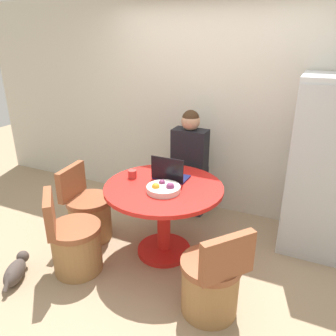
{
  "coord_description": "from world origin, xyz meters",
  "views": [
    {
      "loc": [
        1.2,
        -2.35,
        2.12
      ],
      "look_at": [
        -0.05,
        0.36,
        0.92
      ],
      "focal_mm": 35.0,
      "sensor_mm": 36.0,
      "label": 1
    }
  ],
  "objects_px": {
    "chair_near_left_corner": "(75,245)",
    "person_seated": "(191,160)",
    "laptop": "(170,174)",
    "refrigerator": "(321,167)",
    "chair_near_right_corner": "(211,283)",
    "cat": "(16,270)",
    "fruit_bowl": "(163,188)",
    "chair_left_side": "(89,214)",
    "dining_table": "(164,205)"
  },
  "relations": [
    {
      "from": "person_seated",
      "to": "cat",
      "type": "relative_size",
      "value": 3.03
    },
    {
      "from": "chair_near_right_corner",
      "to": "laptop",
      "type": "bearing_deg",
      "value": -96.9
    },
    {
      "from": "chair_near_left_corner",
      "to": "fruit_bowl",
      "type": "height_order",
      "value": "fruit_bowl"
    },
    {
      "from": "fruit_bowl",
      "to": "person_seated",
      "type": "bearing_deg",
      "value": 94.91
    },
    {
      "from": "chair_near_left_corner",
      "to": "fruit_bowl",
      "type": "relative_size",
      "value": 2.59
    },
    {
      "from": "chair_left_side",
      "to": "chair_near_right_corner",
      "type": "relative_size",
      "value": 1.0
    },
    {
      "from": "chair_near_right_corner",
      "to": "cat",
      "type": "xyz_separation_m",
      "value": [
        -1.77,
        -0.4,
        -0.19
      ]
    },
    {
      "from": "chair_near_left_corner",
      "to": "cat",
      "type": "bearing_deg",
      "value": 86.7
    },
    {
      "from": "fruit_bowl",
      "to": "cat",
      "type": "distance_m",
      "value": 1.58
    },
    {
      "from": "laptop",
      "to": "fruit_bowl",
      "type": "distance_m",
      "value": 0.29
    },
    {
      "from": "chair_left_side",
      "to": "laptop",
      "type": "height_order",
      "value": "laptop"
    },
    {
      "from": "laptop",
      "to": "fruit_bowl",
      "type": "height_order",
      "value": "laptop"
    },
    {
      "from": "refrigerator",
      "to": "person_seated",
      "type": "distance_m",
      "value": 1.41
    },
    {
      "from": "dining_table",
      "to": "laptop",
      "type": "relative_size",
      "value": 3.37
    },
    {
      "from": "person_seated",
      "to": "laptop",
      "type": "distance_m",
      "value": 0.65
    },
    {
      "from": "person_seated",
      "to": "laptop",
      "type": "bearing_deg",
      "value": 91.64
    },
    {
      "from": "dining_table",
      "to": "chair_near_left_corner",
      "type": "bearing_deg",
      "value": -136.98
    },
    {
      "from": "refrigerator",
      "to": "chair_near_right_corner",
      "type": "height_order",
      "value": "refrigerator"
    },
    {
      "from": "dining_table",
      "to": "fruit_bowl",
      "type": "xyz_separation_m",
      "value": [
        0.05,
        -0.12,
        0.24
      ]
    },
    {
      "from": "dining_table",
      "to": "chair_near_right_corner",
      "type": "distance_m",
      "value": 0.94
    },
    {
      "from": "person_seated",
      "to": "refrigerator",
      "type": "bearing_deg",
      "value": -179.79
    },
    {
      "from": "dining_table",
      "to": "fruit_bowl",
      "type": "bearing_deg",
      "value": -66.44
    },
    {
      "from": "chair_left_side",
      "to": "laptop",
      "type": "bearing_deg",
      "value": -79.6
    },
    {
      "from": "person_seated",
      "to": "laptop",
      "type": "height_order",
      "value": "person_seated"
    },
    {
      "from": "person_seated",
      "to": "laptop",
      "type": "xyz_separation_m",
      "value": [
        0.02,
        -0.64,
        0.07
      ]
    },
    {
      "from": "refrigerator",
      "to": "chair_near_left_corner",
      "type": "xyz_separation_m",
      "value": [
        -2.03,
        -1.42,
        -0.62
      ]
    },
    {
      "from": "refrigerator",
      "to": "fruit_bowl",
      "type": "relative_size",
      "value": 5.65
    },
    {
      "from": "chair_near_right_corner",
      "to": "cat",
      "type": "bearing_deg",
      "value": -38.22
    },
    {
      "from": "cat",
      "to": "fruit_bowl",
      "type": "bearing_deg",
      "value": -78.62
    },
    {
      "from": "fruit_bowl",
      "to": "chair_near_left_corner",
      "type": "bearing_deg",
      "value": -145.04
    },
    {
      "from": "person_seated",
      "to": "fruit_bowl",
      "type": "relative_size",
      "value": 4.28
    },
    {
      "from": "chair_near_right_corner",
      "to": "chair_near_left_corner",
      "type": "bearing_deg",
      "value": -48.92
    },
    {
      "from": "chair_near_right_corner",
      "to": "person_seated",
      "type": "relative_size",
      "value": 0.61
    },
    {
      "from": "chair_left_side",
      "to": "fruit_bowl",
      "type": "xyz_separation_m",
      "value": [
        0.94,
        -0.03,
        0.52
      ]
    },
    {
      "from": "laptop",
      "to": "cat",
      "type": "relative_size",
      "value": 0.77
    },
    {
      "from": "dining_table",
      "to": "cat",
      "type": "height_order",
      "value": "dining_table"
    },
    {
      "from": "laptop",
      "to": "chair_near_left_corner",
      "type": "bearing_deg",
      "value": 50.29
    },
    {
      "from": "cat",
      "to": "refrigerator",
      "type": "bearing_deg",
      "value": -79.52
    },
    {
      "from": "chair_left_side",
      "to": "person_seated",
      "type": "bearing_deg",
      "value": -49.55
    },
    {
      "from": "chair_near_left_corner",
      "to": "person_seated",
      "type": "height_order",
      "value": "person_seated"
    },
    {
      "from": "chair_near_right_corner",
      "to": "chair_near_left_corner",
      "type": "xyz_separation_m",
      "value": [
        -1.35,
        -0.05,
        0.0
      ]
    },
    {
      "from": "dining_table",
      "to": "refrigerator",
      "type": "bearing_deg",
      "value": 30.62
    },
    {
      "from": "refrigerator",
      "to": "chair_near_left_corner",
      "type": "distance_m",
      "value": 2.55
    },
    {
      "from": "laptop",
      "to": "chair_near_right_corner",
      "type": "bearing_deg",
      "value": 133.95
    },
    {
      "from": "chair_left_side",
      "to": "fruit_bowl",
      "type": "relative_size",
      "value": 2.59
    },
    {
      "from": "refrigerator",
      "to": "laptop",
      "type": "distance_m",
      "value": 1.53
    },
    {
      "from": "chair_near_right_corner",
      "to": "cat",
      "type": "relative_size",
      "value": 1.84
    },
    {
      "from": "refrigerator",
      "to": "chair_near_right_corner",
      "type": "bearing_deg",
      "value": -116.28
    },
    {
      "from": "chair_near_left_corner",
      "to": "person_seated",
      "type": "bearing_deg",
      "value": -66.82
    },
    {
      "from": "chair_left_side",
      "to": "dining_table",
      "type": "bearing_deg",
      "value": -90.0
    }
  ]
}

